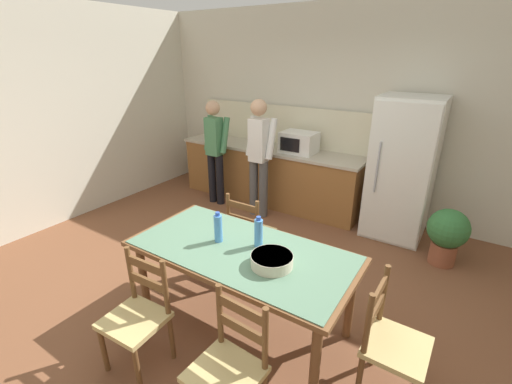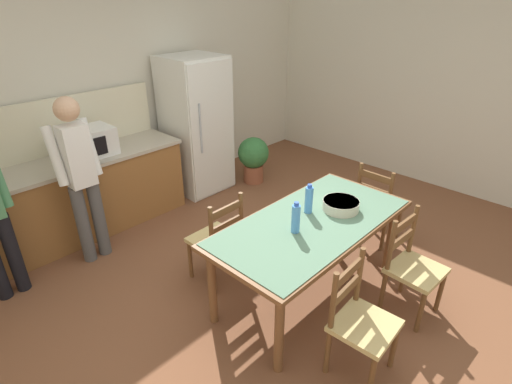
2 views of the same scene
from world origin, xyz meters
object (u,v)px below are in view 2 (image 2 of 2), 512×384
(dining_table, at_px, (312,229))
(chair_side_near_right, at_px, (412,267))
(bottle_off_centre, at_px, (309,200))
(microwave, at_px, (89,142))
(bottle_near_centre, at_px, (296,218))
(chair_head_end, at_px, (377,204))
(potted_plant, at_px, (253,157))
(chair_side_near_left, at_px, (360,322))
(refrigerator, at_px, (196,126))
(serving_bowl, at_px, (341,205))
(person_at_counter, at_px, (80,174))
(chair_side_far_left, at_px, (218,239))

(dining_table, bearing_deg, chair_side_near_right, -60.28)
(bottle_off_centre, bearing_deg, microwave, 108.91)
(bottle_near_centre, relative_size, chair_head_end, 0.30)
(bottle_near_centre, bearing_deg, dining_table, 0.28)
(bottle_near_centre, xyz_separation_m, potted_plant, (1.61, 2.03, -0.51))
(chair_head_end, height_order, chair_side_near_left, same)
(refrigerator, height_order, microwave, refrigerator)
(serving_bowl, distance_m, potted_plant, 2.38)
(chair_side_near_left, distance_m, person_at_counter, 2.83)
(serving_bowl, height_order, person_at_counter, person_at_counter)
(microwave, height_order, bottle_near_centre, microwave)
(bottle_off_centre, relative_size, chair_side_near_left, 0.30)
(refrigerator, xyz_separation_m, bottle_near_centre, (-0.97, -2.45, 0.00))
(chair_side_near_right, height_order, potted_plant, chair_side_near_right)
(bottle_near_centre, distance_m, person_at_counter, 2.13)
(refrigerator, height_order, serving_bowl, refrigerator)
(potted_plant, bearing_deg, chair_head_end, -94.32)
(chair_side_near_right, bearing_deg, dining_table, 122.69)
(bottle_near_centre, relative_size, person_at_counter, 0.16)
(chair_side_near_left, distance_m, chair_side_near_right, 0.85)
(chair_side_near_right, bearing_deg, serving_bowl, 101.25)
(chair_side_near_left, relative_size, person_at_counter, 0.54)
(bottle_near_centre, relative_size, potted_plant, 0.40)
(bottle_near_centre, distance_m, chair_side_near_right, 1.10)
(serving_bowl, bearing_deg, potted_plant, 63.30)
(chair_side_far_left, bearing_deg, bottle_near_centre, 103.62)
(bottle_near_centre, xyz_separation_m, chair_side_far_left, (-0.19, 0.75, -0.45))
(chair_side_far_left, relative_size, person_at_counter, 0.54)
(dining_table, xyz_separation_m, bottle_off_centre, (0.09, 0.11, 0.21))
(dining_table, xyz_separation_m, chair_side_near_right, (0.43, -0.75, -0.25))
(refrigerator, height_order, chair_side_far_left, refrigerator)
(serving_bowl, height_order, chair_side_far_left, chair_side_far_left)
(serving_bowl, bearing_deg, chair_side_near_right, -81.72)
(person_at_counter, bearing_deg, dining_table, -151.22)
(microwave, distance_m, chair_side_far_left, 1.85)
(serving_bowl, height_order, chair_side_near_left, chair_side_near_left)
(bottle_off_centre, bearing_deg, chair_side_near_right, -68.84)
(refrigerator, relative_size, chair_side_far_left, 1.97)
(chair_side_far_left, xyz_separation_m, person_at_counter, (-0.65, 1.21, 0.51))
(microwave, xyz_separation_m, bottle_off_centre, (0.81, -2.36, -0.15))
(chair_side_near_left, xyz_separation_m, chair_side_near_right, (0.85, 0.00, 0.00))
(refrigerator, bearing_deg, chair_head_end, -78.62)
(serving_bowl, xyz_separation_m, potted_plant, (1.05, 2.09, -0.44))
(dining_table, bearing_deg, bottle_near_centre, -179.72)
(refrigerator, xyz_separation_m, chair_side_near_right, (-0.31, -3.20, -0.45))
(chair_side_far_left, bearing_deg, serving_bowl, 132.07)
(bottle_near_centre, bearing_deg, refrigerator, 68.47)
(dining_table, bearing_deg, serving_bowl, -11.55)
(chair_head_end, relative_size, person_at_counter, 0.54)
(bottle_near_centre, distance_m, chair_side_near_left, 0.90)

